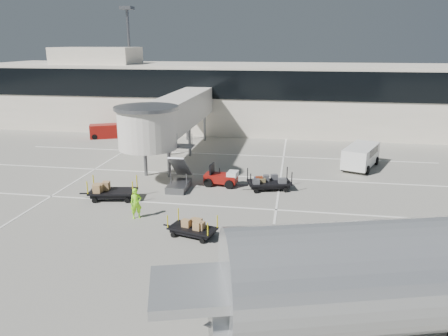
{
  "coord_description": "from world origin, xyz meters",
  "views": [
    {
      "loc": [
        7.03,
        -24.93,
        10.58
      ],
      "look_at": [
        2.13,
        4.4,
        2.0
      ],
      "focal_mm": 35.0,
      "sensor_mm": 36.0,
      "label": 1
    }
  ],
  "objects_px": {
    "suitcase_cart": "(268,183)",
    "belt_loader": "(108,131)",
    "minivan": "(361,154)",
    "box_cart_far": "(113,191)",
    "ground_worker": "(136,203)",
    "baggage_tug": "(222,178)",
    "box_cart_near": "(193,228)"
  },
  "relations": [
    {
      "from": "box_cart_far",
      "to": "belt_loader",
      "type": "xyz_separation_m",
      "value": [
        -8.9,
        19.36,
        0.2
      ]
    },
    {
      "from": "box_cart_near",
      "to": "belt_loader",
      "type": "bearing_deg",
      "value": 138.49
    },
    {
      "from": "ground_worker",
      "to": "belt_loader",
      "type": "xyz_separation_m",
      "value": [
        -11.75,
        22.37,
        -0.2
      ]
    },
    {
      "from": "suitcase_cart",
      "to": "box_cart_far",
      "type": "xyz_separation_m",
      "value": [
        -10.58,
        -3.81,
        0.05
      ]
    },
    {
      "from": "suitcase_cart",
      "to": "ground_worker",
      "type": "xyz_separation_m",
      "value": [
        -7.72,
        -6.82,
        0.46
      ]
    },
    {
      "from": "baggage_tug",
      "to": "ground_worker",
      "type": "xyz_separation_m",
      "value": [
        -4.14,
        -7.31,
        0.38
      ]
    },
    {
      "from": "suitcase_cart",
      "to": "belt_loader",
      "type": "xyz_separation_m",
      "value": [
        -19.47,
        15.55,
        0.25
      ]
    },
    {
      "from": "box_cart_near",
      "to": "ground_worker",
      "type": "distance_m",
      "value": 4.61
    },
    {
      "from": "box_cart_near",
      "to": "ground_worker",
      "type": "bearing_deg",
      "value": 169.08
    },
    {
      "from": "ground_worker",
      "to": "minivan",
      "type": "xyz_separation_m",
      "value": [
        15.32,
        14.3,
        0.19
      ]
    },
    {
      "from": "minivan",
      "to": "belt_loader",
      "type": "relative_size",
      "value": 1.23
    },
    {
      "from": "baggage_tug",
      "to": "belt_loader",
      "type": "relative_size",
      "value": 0.58
    },
    {
      "from": "ground_worker",
      "to": "box_cart_near",
      "type": "bearing_deg",
      "value": -57.02
    },
    {
      "from": "suitcase_cart",
      "to": "box_cart_near",
      "type": "relative_size",
      "value": 1.2
    },
    {
      "from": "suitcase_cart",
      "to": "belt_loader",
      "type": "distance_m",
      "value": 24.92
    },
    {
      "from": "ground_worker",
      "to": "belt_loader",
      "type": "relative_size",
      "value": 0.44
    },
    {
      "from": "box_cart_near",
      "to": "box_cart_far",
      "type": "distance_m",
      "value": 8.6
    },
    {
      "from": "minivan",
      "to": "suitcase_cart",
      "type": "bearing_deg",
      "value": -114.04
    },
    {
      "from": "box_cart_near",
      "to": "baggage_tug",
      "type": "bearing_deg",
      "value": 105.26
    },
    {
      "from": "baggage_tug",
      "to": "box_cart_near",
      "type": "xyz_separation_m",
      "value": [
        -0.04,
        -9.35,
        -0.1
      ]
    },
    {
      "from": "box_cart_far",
      "to": "ground_worker",
      "type": "bearing_deg",
      "value": -55.89
    },
    {
      "from": "minivan",
      "to": "box_cart_far",
      "type": "bearing_deg",
      "value": -126.74
    },
    {
      "from": "belt_loader",
      "to": "minivan",
      "type": "bearing_deg",
      "value": -39.39
    },
    {
      "from": "suitcase_cart",
      "to": "belt_loader",
      "type": "relative_size",
      "value": 0.89
    },
    {
      "from": "suitcase_cart",
      "to": "box_cart_near",
      "type": "height_order",
      "value": "suitcase_cart"
    },
    {
      "from": "belt_loader",
      "to": "ground_worker",
      "type": "bearing_deg",
      "value": -85.08
    },
    {
      "from": "belt_loader",
      "to": "box_cart_far",
      "type": "bearing_deg",
      "value": -88.11
    },
    {
      "from": "baggage_tug",
      "to": "belt_loader",
      "type": "distance_m",
      "value": 21.89
    },
    {
      "from": "ground_worker",
      "to": "minivan",
      "type": "bearing_deg",
      "value": 12.4
    },
    {
      "from": "baggage_tug",
      "to": "box_cart_far",
      "type": "bearing_deg",
      "value": -142.61
    },
    {
      "from": "baggage_tug",
      "to": "box_cart_far",
      "type": "relative_size",
      "value": 0.65
    },
    {
      "from": "box_cart_far",
      "to": "minivan",
      "type": "xyz_separation_m",
      "value": [
        18.18,
        11.29,
        0.59
      ]
    }
  ]
}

